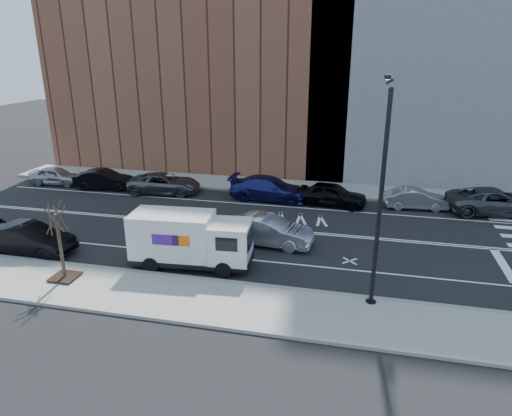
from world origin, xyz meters
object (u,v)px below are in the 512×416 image
at_px(fedex_van, 190,239).
at_px(far_parked_a, 56,176).
at_px(driving_sedan, 267,231).
at_px(far_parked_b, 104,179).

bearing_deg(fedex_van, far_parked_a, 140.05).
bearing_deg(far_parked_a, driving_sedan, -115.61).
xyz_separation_m(fedex_van, far_parked_a, (-15.53, 11.20, -0.73)).
bearing_deg(far_parked_b, far_parked_a, 80.25).
bearing_deg(far_parked_b, fedex_van, -141.07).
bearing_deg(far_parked_a, fedex_van, -128.91).
bearing_deg(driving_sedan, fedex_van, 141.58).
height_order(far_parked_b, driving_sedan, driving_sedan).
xyz_separation_m(far_parked_a, far_parked_b, (4.38, -0.24, 0.04)).
bearing_deg(far_parked_a, far_parked_b, -96.29).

